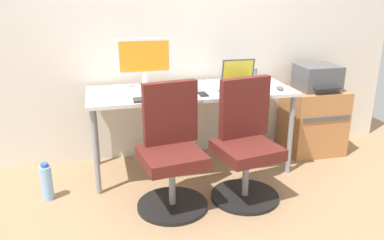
{
  "coord_description": "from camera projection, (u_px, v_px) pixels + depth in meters",
  "views": [
    {
      "loc": [
        -0.76,
        -3.25,
        1.6
      ],
      "look_at": [
        0.0,
        -0.05,
        0.49
      ],
      "focal_mm": 36.93,
      "sensor_mm": 36.0,
      "label": 1
    }
  ],
  "objects": [
    {
      "name": "printer",
      "position": [
        317.0,
        77.0,
        3.83
      ],
      "size": [
        0.38,
        0.4,
        0.24
      ],
      "color": "#515156",
      "rests_on": "side_cabinet"
    },
    {
      "name": "side_cabinet",
      "position": [
        313.0,
        120.0,
        3.97
      ],
      "size": [
        0.54,
        0.48,
        0.65
      ],
      "color": "#B77542",
      "rests_on": "ground"
    },
    {
      "name": "pen_cup",
      "position": [
        254.0,
        73.0,
        3.83
      ],
      "size": [
        0.07,
        0.07,
        0.1
      ],
      "primitive_type": "cylinder",
      "color": "slate",
      "rests_on": "desk"
    },
    {
      "name": "ground_plane",
      "position": [
        191.0,
        168.0,
        3.68
      ],
      "size": [
        5.28,
        5.28,
        0.0
      ],
      "primitive_type": "plane",
      "color": "#9E7A56"
    },
    {
      "name": "keyboard_by_laptop",
      "position": [
        184.0,
        89.0,
        3.41
      ],
      "size": [
        0.34,
        0.12,
        0.02
      ],
      "primitive_type": "cube",
      "color": "#B7B7B7",
      "rests_on": "desk"
    },
    {
      "name": "desktop_monitor",
      "position": [
        144.0,
        59.0,
        3.45
      ],
      "size": [
        0.48,
        0.18,
        0.43
      ],
      "color": "silver",
      "rests_on": "desk"
    },
    {
      "name": "coffee_mug",
      "position": [
        234.0,
        76.0,
        3.76
      ],
      "size": [
        0.08,
        0.08,
        0.09
      ],
      "primitive_type": "cylinder",
      "color": "blue",
      "rests_on": "desk"
    },
    {
      "name": "open_laptop",
      "position": [
        241.0,
        79.0,
        3.59
      ],
      "size": [
        0.31,
        0.26,
        0.23
      ],
      "color": "#4C4C51",
      "rests_on": "desk"
    },
    {
      "name": "mouse_by_monitor",
      "position": [
        280.0,
        88.0,
        3.42
      ],
      "size": [
        0.06,
        0.1,
        0.03
      ],
      "primitive_type": "ellipsoid",
      "color": "#515156",
      "rests_on": "desk"
    },
    {
      "name": "office_chair_left",
      "position": [
        171.0,
        153.0,
        2.95
      ],
      "size": [
        0.54,
        0.54,
        0.94
      ],
      "color": "black",
      "rests_on": "ground"
    },
    {
      "name": "keyboard_by_monitor",
      "position": [
        155.0,
        99.0,
        3.12
      ],
      "size": [
        0.34,
        0.12,
        0.02
      ],
      "primitive_type": "cube",
      "color": "#2D2D2D",
      "rests_on": "desk"
    },
    {
      "name": "water_bottle_on_floor",
      "position": [
        47.0,
        182.0,
        3.09
      ],
      "size": [
        0.09,
        0.09,
        0.31
      ],
      "color": "#8CBFF2",
      "rests_on": "ground"
    },
    {
      "name": "back_wall",
      "position": [
        180.0,
        21.0,
        3.64
      ],
      "size": [
        4.4,
        0.04,
        2.6
      ],
      "primitive_type": "cube",
      "color": "silver",
      "rests_on": "ground"
    },
    {
      "name": "phone_near_monitor",
      "position": [
        203.0,
        94.0,
        3.28
      ],
      "size": [
        0.07,
        0.14,
        0.01
      ],
      "primitive_type": "cube",
      "color": "black",
      "rests_on": "desk"
    },
    {
      "name": "office_chair_right",
      "position": [
        246.0,
        146.0,
        3.08
      ],
      "size": [
        0.54,
        0.54,
        0.94
      ],
      "color": "black",
      "rests_on": "ground"
    },
    {
      "name": "desk",
      "position": [
        191.0,
        97.0,
        3.46
      ],
      "size": [
        1.77,
        0.67,
        0.75
      ],
      "color": "silver",
      "rests_on": "ground"
    },
    {
      "name": "mouse_by_laptop",
      "position": [
        219.0,
        89.0,
        3.4
      ],
      "size": [
        0.06,
        0.1,
        0.03
      ],
      "primitive_type": "ellipsoid",
      "color": "#B7B7B7",
      "rests_on": "desk"
    }
  ]
}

